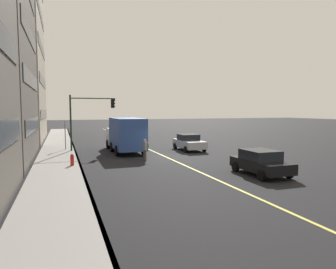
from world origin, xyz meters
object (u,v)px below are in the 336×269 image
car_silver (189,142)px  truck_blue (125,134)px  traffic_light_mast (89,113)px  street_sign_post (65,133)px  pedestrian_with_backpack (145,148)px  fire_hydrant (72,161)px  car_black (261,162)px

car_silver → truck_blue: 6.19m
traffic_light_mast → street_sign_post: bearing=62.7°
traffic_light_mast → street_sign_post: (1.12, 2.17, -1.98)m
car_silver → truck_blue: truck_blue is taller
pedestrian_with_backpack → fire_hydrant: 5.54m
car_silver → traffic_light_mast: 9.91m
truck_blue → street_sign_post: size_ratio=2.69×
truck_blue → car_silver: bearing=-97.3°
car_black → traffic_light_mast: traffic_light_mast is taller
car_black → traffic_light_mast: (14.07, 8.81, 2.89)m
pedestrian_with_backpack → street_sign_post: size_ratio=0.59×
car_silver → street_sign_post: 11.90m
car_black → pedestrian_with_backpack: bearing=36.0°
truck_blue → traffic_light_mast: bearing=62.5°
car_black → car_silver: (11.68, -0.36, -0.00)m
car_silver → pedestrian_with_backpack: pedestrian_with_backpack is taller
car_black → traffic_light_mast: 16.85m
car_black → truck_blue: size_ratio=0.52×
traffic_light_mast → street_sign_post: 3.14m
car_black → car_silver: car_silver is taller
car_silver → truck_blue: bearing=82.7°
car_silver → pedestrian_with_backpack: 7.16m
pedestrian_with_backpack → street_sign_post: bearing=35.8°
car_black → car_silver: size_ratio=0.95×
pedestrian_with_backpack → fire_hydrant: (-1.01, 5.42, -0.52)m
truck_blue → street_sign_post: truck_blue is taller
truck_blue → car_black: bearing=-155.4°
car_silver → pedestrian_with_backpack: (-4.44, 5.61, 0.21)m
street_sign_post → traffic_light_mast: bearing=-117.3°
pedestrian_with_backpack → traffic_light_mast: 8.15m
car_silver → fire_hydrant: car_silver is taller
car_silver → street_sign_post: (3.50, 11.34, 0.91)m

